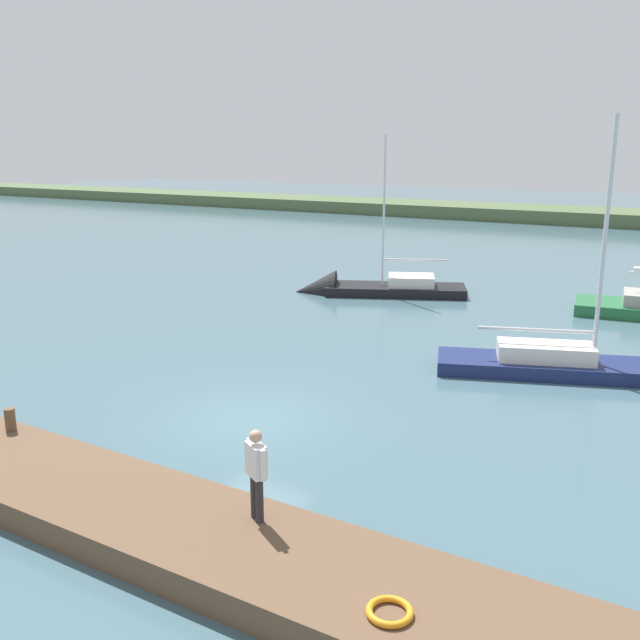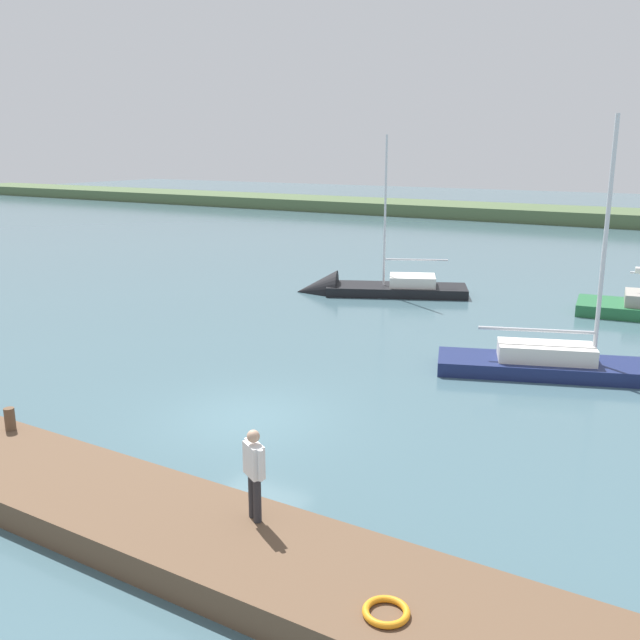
{
  "view_description": "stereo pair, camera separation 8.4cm",
  "coord_description": "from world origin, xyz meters",
  "views": [
    {
      "loc": [
        -10.04,
        13.36,
        6.73
      ],
      "look_at": [
        -0.27,
        -3.07,
        1.95
      ],
      "focal_mm": 39.01,
      "sensor_mm": 36.0,
      "label": 1
    },
    {
      "loc": [
        -10.11,
        13.32,
        6.73
      ],
      "look_at": [
        -0.27,
        -3.07,
        1.95
      ],
      "focal_mm": 39.01,
      "sensor_mm": 36.0,
      "label": 2
    }
  ],
  "objects": [
    {
      "name": "mooring_post_near",
      "position": [
        3.38,
        4.4,
        0.79
      ],
      "size": [
        0.23,
        0.23,
        0.51
      ],
      "primitive_type": "cylinder",
      "color": "brown",
      "rests_on": "dock_pier"
    },
    {
      "name": "life_ring_buoy",
      "position": [
        -6.66,
        5.82,
        0.59
      ],
      "size": [
        0.66,
        0.66,
        0.1
      ],
      "primitive_type": "torus",
      "color": "orange",
      "rests_on": "dock_pier"
    },
    {
      "name": "ground_plane",
      "position": [
        0.0,
        0.0,
        0.0
      ],
      "size": [
        200.0,
        200.0,
        0.0
      ],
      "primitive_type": "plane",
      "color": "#42606B"
    },
    {
      "name": "sailboat_behind_pier",
      "position": [
        -7.14,
        -8.07,
        0.13
      ],
      "size": [
        8.58,
        4.67,
        8.52
      ],
      "rotation": [
        0.0,
        0.0,
        3.49
      ],
      "color": "navy",
      "rests_on": "ground_plane"
    },
    {
      "name": "dock_pier",
      "position": [
        0.0,
        5.31,
        0.27
      ],
      "size": [
        22.51,
        2.59,
        0.54
      ],
      "primitive_type": "cube",
      "color": "brown",
      "rests_on": "ground_plane"
    },
    {
      "name": "person_on_dock",
      "position": [
        -3.64,
        4.7,
        1.47
      ],
      "size": [
        0.56,
        0.41,
        1.63
      ],
      "rotation": [
        0.0,
        0.0,
        1.06
      ],
      "color": "#28282D",
      "rests_on": "dock_pier"
    },
    {
      "name": "far_shoreline",
      "position": [
        0.0,
        -53.9,
        0.0
      ],
      "size": [
        180.0,
        8.0,
        2.4
      ],
      "primitive_type": "cube",
      "color": "#4C603D",
      "rests_on": "ground_plane"
    },
    {
      "name": "sailboat_far_right",
      "position": [
        4.53,
        -15.28,
        0.09
      ],
      "size": [
        8.11,
        5.22,
        8.3
      ],
      "rotation": [
        0.0,
        0.0,
        0.43
      ],
      "color": "black",
      "rests_on": "ground_plane"
    }
  ]
}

